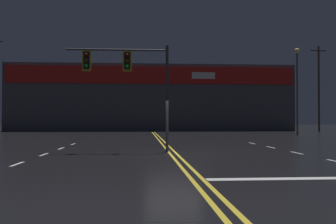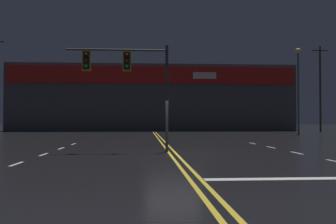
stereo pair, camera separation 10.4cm
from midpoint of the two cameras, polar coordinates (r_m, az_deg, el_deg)
ground_plane at (r=17.35m, az=0.65°, el=-6.38°), size 200.00×200.00×0.00m
road_markings at (r=15.89m, az=5.78°, el=-6.84°), size 17.40×60.00×0.01m
traffic_signal_median at (r=18.36m, az=-6.68°, el=6.37°), size 4.93×0.36×5.21m
streetlight_near_left at (r=42.38m, az=19.01°, el=4.76°), size 0.56×0.56×9.23m
building_backdrop at (r=55.92m, az=-2.58°, el=1.97°), size 39.89×10.23×9.25m
utility_pole_row at (r=50.33m, az=-1.72°, el=4.15°), size 45.94×0.26×12.38m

